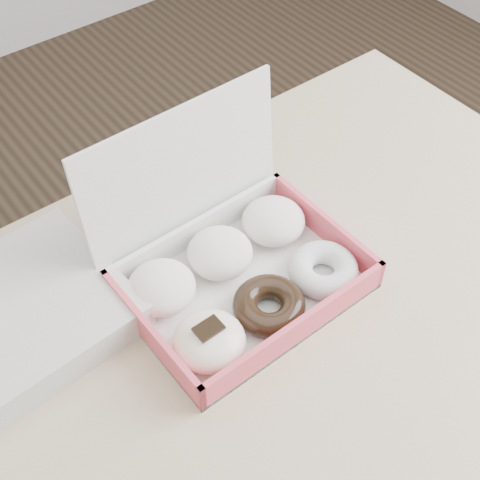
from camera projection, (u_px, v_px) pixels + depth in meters
table at (258, 393)px, 0.88m from camera, size 1.20×0.80×0.75m
donut_box at (233, 267)px, 0.87m from camera, size 0.30×0.25×0.22m
newspapers at (11, 321)px, 0.83m from camera, size 0.29×0.24×0.04m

